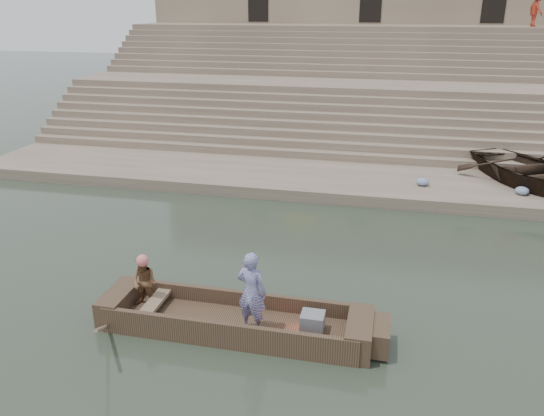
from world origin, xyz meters
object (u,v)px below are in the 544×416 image
(main_rowboat, at_px, (234,326))
(standing_man, at_px, (252,292))
(rowing_man, at_px, (145,282))
(beached_rowboat, at_px, (529,170))
(pedestrian, at_px, (536,9))
(television, at_px, (312,322))

(main_rowboat, relative_size, standing_man, 2.95)
(rowing_man, xyz_separation_m, beached_rowboat, (9.62, 10.28, 0.12))
(pedestrian, bearing_deg, beached_rowboat, 154.20)
(television, relative_size, pedestrian, 0.26)
(main_rowboat, distance_m, beached_rowboat, 12.93)
(main_rowboat, bearing_deg, television, 0.00)
(main_rowboat, distance_m, rowing_man, 2.12)
(standing_man, bearing_deg, beached_rowboat, -110.38)
(rowing_man, height_order, pedestrian, pedestrian)
(main_rowboat, xyz_separation_m, rowing_man, (-2.00, 0.14, 0.68))
(rowing_man, bearing_deg, beached_rowboat, 54.39)
(main_rowboat, bearing_deg, standing_man, -24.02)
(television, bearing_deg, beached_rowboat, 60.04)
(rowing_man, height_order, television, rowing_man)
(standing_man, distance_m, pedestrian, 26.17)
(standing_man, bearing_deg, television, -156.68)
(standing_man, bearing_deg, main_rowboat, -10.36)
(main_rowboat, height_order, television, television)
(television, height_order, beached_rowboat, beached_rowboat)
(rowing_man, bearing_deg, pedestrian, 70.81)
(rowing_man, bearing_deg, television, 5.24)
(standing_man, height_order, rowing_man, standing_man)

